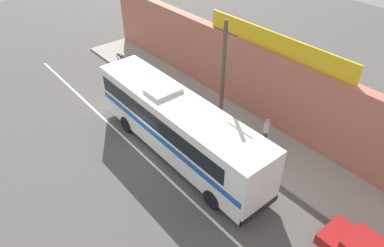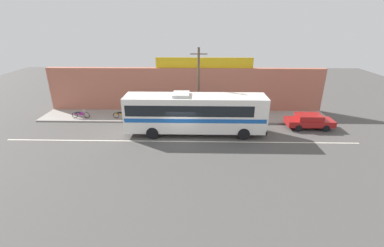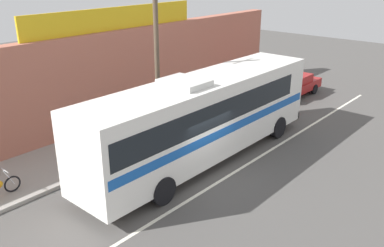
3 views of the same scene
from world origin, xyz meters
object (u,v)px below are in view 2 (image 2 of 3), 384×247
parked_car (309,121)px  motorcycle_red (122,114)px  motorcycle_orange (80,114)px  pedestrian_near_shop (221,106)px  utility_pole (198,84)px  intercity_bus (194,112)px

parked_car → motorcycle_red: size_ratio=2.21×
motorcycle_orange → pedestrian_near_shop: (14.57, 1.06, 0.60)m
pedestrian_near_shop → utility_pole: bearing=-151.0°
parked_car → pedestrian_near_shop: 8.58m
parked_car → utility_pole: 11.07m
intercity_bus → utility_pole: bearing=83.3°
intercity_bus → pedestrian_near_shop: 5.24m
intercity_bus → motorcycle_red: (-7.47, 3.33, -1.50)m
parked_car → motorcycle_orange: 22.73m
utility_pole → motorcycle_orange: 12.58m
pedestrian_near_shop → intercity_bus: bearing=-122.6°
intercity_bus → pedestrian_near_shop: (2.78, 4.35, -0.90)m
intercity_bus → utility_pole: size_ratio=1.72×
intercity_bus → motorcycle_red: size_ratio=6.29×
motorcycle_orange → pedestrian_near_shop: bearing=4.2°
pedestrian_near_shop → motorcycle_red: bearing=-174.3°
intercity_bus → parked_car: size_ratio=2.85×
utility_pole → motorcycle_orange: (-12.14, 0.28, -3.28)m
utility_pole → motorcycle_orange: size_ratio=3.86×
intercity_bus → motorcycle_orange: bearing=164.4°
parked_car → utility_pole: size_ratio=0.61×
motorcycle_orange → intercity_bus: bearing=-15.6°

